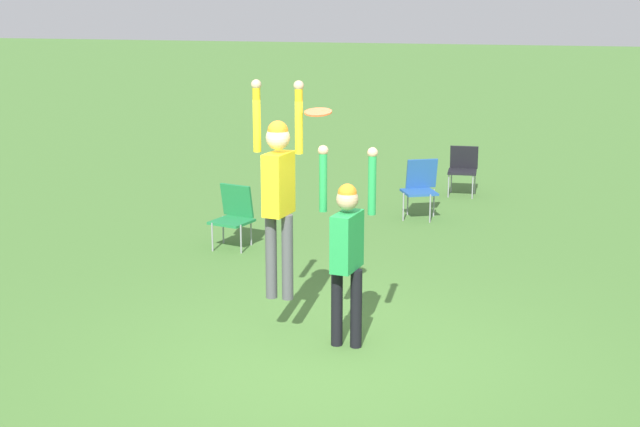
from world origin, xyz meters
TOP-DOWN VIEW (x-y plane):
  - ground_plane at (0.00, 0.00)m, footprint 120.00×120.00m
  - person_jumping at (-0.62, 0.37)m, footprint 0.55×0.42m
  - person_defending at (0.13, 0.27)m, footprint 0.60×0.47m
  - frisbee at (-0.20, 0.36)m, footprint 0.28×0.28m
  - camping_chair_0 at (0.02, 5.94)m, footprint 0.68×0.74m
  - camping_chair_1 at (0.51, 7.83)m, footprint 0.53×0.57m
  - camping_chair_2 at (-2.29, 3.52)m, footprint 0.61×0.66m

SIDE VIEW (x-z plane):
  - ground_plane at x=0.00m, z-range 0.00..0.00m
  - camping_chair_2 at x=-2.29m, z-range 0.06..0.94m
  - camping_chair_1 at x=0.51m, z-range 0.09..0.96m
  - camping_chair_0 at x=0.02m, z-range 0.08..1.02m
  - person_defending at x=0.13m, z-range 0.06..2.14m
  - person_jumping at x=-0.62m, z-range 0.50..2.79m
  - frisbee at x=-0.20m, z-range 2.37..2.43m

